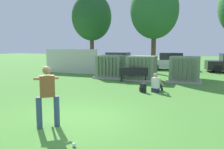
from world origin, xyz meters
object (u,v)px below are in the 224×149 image
at_px(transformer_west, 111,67).
at_px(batter, 47,93).
at_px(transformer_mid_east, 185,70).
at_px(parked_car_left_of_center, 117,61).
at_px(backpack, 143,88).
at_px(transformer_mid_west, 142,68).
at_px(parked_car_leftmost, 68,60).
at_px(seated_spectator, 156,84).
at_px(parked_car_right_of_center, 170,62).
at_px(sports_ball, 74,145).
at_px(park_bench, 133,73).

xyz_separation_m(transformer_west, batter, (2.04, -9.99, 0.19)).
height_order(transformer_mid_east, parked_car_left_of_center, same).
height_order(transformer_west, backpack, transformer_west).
relative_size(transformer_mid_west, parked_car_leftmost, 0.48).
relative_size(transformer_mid_east, parked_car_leftmost, 0.48).
bearing_deg(transformer_mid_west, transformer_west, 172.28).
bearing_deg(seated_spectator, parked_car_right_of_center, 94.13).
bearing_deg(parked_car_left_of_center, sports_ball, -73.06).
distance_m(park_bench, parked_car_leftmost, 12.27).
distance_m(park_bench, parked_car_left_of_center, 8.61).
xyz_separation_m(transformer_mid_east, backpack, (-1.68, -4.20, -0.57)).
relative_size(backpack, parked_car_left_of_center, 0.10).
bearing_deg(parked_car_right_of_center, park_bench, -97.84).
relative_size(sports_ball, backpack, 0.20).
bearing_deg(transformer_mid_west, sports_ball, -84.34).
relative_size(transformer_west, seated_spectator, 2.18).
height_order(parked_car_leftmost, parked_car_left_of_center, same).
distance_m(transformer_west, parked_car_left_of_center, 6.72).
relative_size(transformer_mid_east, parked_car_left_of_center, 0.49).
distance_m(transformer_mid_east, parked_car_right_of_center, 7.51).
xyz_separation_m(transformer_mid_east, parked_car_right_of_center, (-1.88, 7.27, -0.04)).
xyz_separation_m(backpack, parked_car_right_of_center, (-0.20, 11.47, 0.54)).
relative_size(seated_spectator, backpack, 2.19).
xyz_separation_m(park_bench, parked_car_left_of_center, (-3.90, 7.67, 0.22)).
bearing_deg(parked_car_right_of_center, transformer_west, -113.85).
bearing_deg(seated_spectator, transformer_mid_east, 74.31).
xyz_separation_m(backpack, parked_car_leftmost, (-10.96, 10.66, 0.54)).
bearing_deg(seated_spectator, parked_car_leftmost, 138.30).
bearing_deg(parked_car_right_of_center, batter, -93.83).
xyz_separation_m(transformer_mid_west, sports_ball, (1.05, -10.57, -0.74)).
distance_m(transformer_mid_east, backpack, 4.56).
relative_size(seated_spectator, parked_car_right_of_center, 0.22).
relative_size(batter, parked_car_leftmost, 0.40).
distance_m(transformer_west, parked_car_right_of_center, 7.91).
relative_size(transformer_west, park_bench, 1.14).
relative_size(batter, seated_spectator, 1.81).
height_order(transformer_mid_west, batter, batter).
bearing_deg(parked_car_leftmost, backpack, -44.20).
distance_m(transformer_west, sports_ball, 11.44).
bearing_deg(transformer_west, park_bench, -30.83).
height_order(parked_car_leftmost, parked_car_right_of_center, same).
bearing_deg(park_bench, parked_car_right_of_center, 82.16).
relative_size(seated_spectator, parked_car_left_of_center, 0.23).
distance_m(parked_car_left_of_center, parked_car_right_of_center, 5.12).
relative_size(backpack, parked_car_leftmost, 0.10).
bearing_deg(transformer_mid_east, transformer_mid_west, -173.90).
xyz_separation_m(transformer_mid_east, sports_ball, (-1.66, -10.86, -0.74)).
relative_size(transformer_west, parked_car_right_of_center, 0.48).
bearing_deg(park_bench, parked_car_leftmost, 141.47).
bearing_deg(transformer_west, transformer_mid_west, -7.72).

